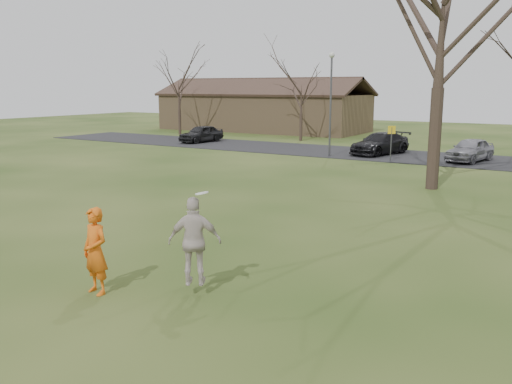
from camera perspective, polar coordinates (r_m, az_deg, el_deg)
ground at (r=11.45m, az=-10.69°, el=-10.73°), size 120.00×120.00×0.00m
parking_strip at (r=33.86m, az=18.91°, el=3.41°), size 62.00×6.50×0.04m
player_defender at (r=11.53m, az=-16.79°, el=-6.06°), size 0.72×0.52×1.82m
car_0 at (r=41.68m, az=-5.88°, el=6.24°), size 2.02×4.01×1.31m
car_3 at (r=34.84m, az=13.11°, el=5.08°), size 3.09×5.00×1.35m
car_4 at (r=32.97m, az=21.92°, el=4.22°), size 2.40×4.17×1.34m
catching_play at (r=10.90m, az=-6.56°, el=-5.25°), size 1.15×0.93×1.96m
building at (r=53.34m, az=0.73°, el=8.69°), size 20.60×8.50×5.14m
lamp_post at (r=33.07m, az=8.01°, el=10.60°), size 0.34×0.34×6.27m
sign_yellow at (r=31.33m, az=14.27°, el=5.73°), size 0.35×0.35×2.08m
big_tree at (r=23.57m, az=19.32°, el=17.31°), size 9.00×9.00×14.00m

